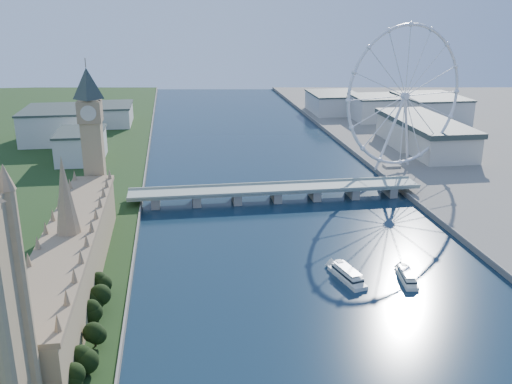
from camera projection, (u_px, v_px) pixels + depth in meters
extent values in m
cube|color=tan|center=(72.00, 263.00, 287.75)|extent=(24.00, 200.00, 28.00)
cone|color=#937A59|center=(65.00, 195.00, 276.50)|extent=(12.00, 12.00, 40.00)
cube|color=tan|center=(94.00, 159.00, 381.14)|extent=(13.00, 13.00, 80.00)
cube|color=#937A59|center=(90.00, 111.00, 371.14)|extent=(15.00, 15.00, 14.00)
pyramid|color=#2D3833|center=(86.00, 68.00, 362.39)|extent=(20.02, 20.02, 20.00)
cube|color=gray|center=(276.00, 189.00, 430.18)|extent=(220.00, 22.00, 2.00)
cube|color=gray|center=(156.00, 201.00, 419.30)|extent=(6.00, 20.00, 7.50)
cube|color=gray|center=(196.00, 199.00, 423.42)|extent=(6.00, 20.00, 7.50)
cube|color=gray|center=(237.00, 197.00, 427.54)|extent=(6.00, 20.00, 7.50)
cube|color=gray|center=(276.00, 195.00, 431.66)|extent=(6.00, 20.00, 7.50)
cube|color=gray|center=(314.00, 193.00, 435.78)|extent=(6.00, 20.00, 7.50)
cube|color=gray|center=(352.00, 192.00, 439.90)|extent=(6.00, 20.00, 7.50)
cube|color=gray|center=(389.00, 190.00, 444.02)|extent=(6.00, 20.00, 7.50)
torus|color=silver|center=(405.00, 96.00, 479.76)|extent=(113.60, 39.12, 118.60)
cylinder|color=silver|center=(405.00, 96.00, 479.76)|extent=(7.25, 6.61, 6.00)
cube|color=gray|center=(392.00, 166.00, 508.75)|extent=(14.00, 10.00, 2.00)
cube|color=beige|center=(81.00, 147.00, 528.05)|extent=(40.00, 60.00, 26.00)
cube|color=beige|center=(55.00, 125.00, 606.22)|extent=(60.00, 80.00, 32.00)
cube|color=beige|center=(110.00, 115.00, 689.84)|extent=(50.00, 70.00, 22.00)
cube|color=beige|center=(377.00, 109.00, 715.42)|extent=(60.00, 60.00, 28.00)
cube|color=beige|center=(430.00, 109.00, 704.55)|extent=(70.00, 90.00, 30.00)
cube|color=beige|center=(333.00, 103.00, 766.95)|extent=(60.00, 80.00, 24.00)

